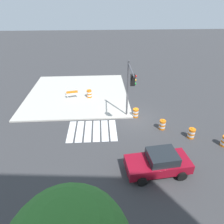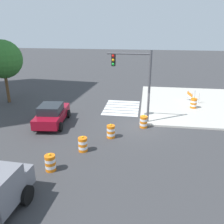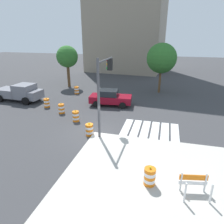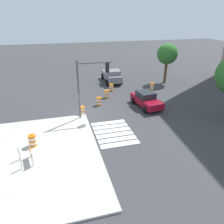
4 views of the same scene
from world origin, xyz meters
name	(u,v)px [view 1 (image 1 of 4)]	position (x,y,z in m)	size (l,w,h in m)	color
ground_plane	(133,118)	(0.00, 0.00, 0.00)	(120.00, 120.00, 0.00)	#38383A
sidewalk_corner	(78,93)	(6.00, -6.00, 0.07)	(12.00, 12.00, 0.15)	#BCB7AD
crosswalk_stripes	(92,131)	(4.00, 1.80, 0.01)	(4.35, 3.20, 0.02)	silver
sports_car	(159,163)	(-0.62, 6.77, 0.81)	(4.47, 2.47, 1.63)	maroon
traffic_barrel_crosswalk_end	(191,133)	(-4.43, 3.29, 0.45)	(0.56, 0.56, 1.02)	orange
traffic_barrel_median_far	(162,125)	(-2.34, 1.88, 0.45)	(0.56, 0.56, 1.02)	orange
traffic_barrel_far_curb	(136,113)	(-0.27, -0.32, 0.45)	(0.56, 0.56, 1.02)	orange
traffic_barrel_on_sidewalk	(89,94)	(4.50, -4.73, 0.60)	(0.56, 0.56, 1.02)	orange
construction_barricade	(72,93)	(6.51, -4.83, 0.72)	(1.36, 1.00, 1.00)	silver
traffic_light_pole	(130,84)	(0.61, 0.54, 3.91)	(0.47, 3.29, 5.50)	#4C4C51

